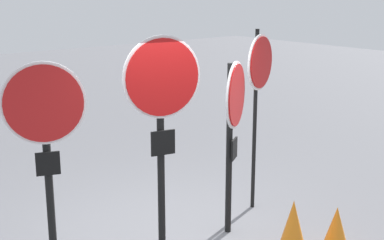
% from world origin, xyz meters
% --- Properties ---
extents(ground_plane, '(40.00, 40.00, 0.00)m').
position_xyz_m(ground_plane, '(0.00, 0.00, 0.00)').
color(ground_plane, slate).
extents(stop_sign_0, '(0.81, 0.33, 2.35)m').
position_xyz_m(stop_sign_0, '(-1.57, 0.14, 1.65)').
color(stop_sign_0, black).
rests_on(stop_sign_0, ground).
extents(stop_sign_1, '(0.87, 0.23, 2.57)m').
position_xyz_m(stop_sign_1, '(-0.45, -0.35, 1.83)').
color(stop_sign_1, black).
rests_on(stop_sign_1, ground).
extents(stop_sign_2, '(0.70, 0.46, 2.20)m').
position_xyz_m(stop_sign_2, '(0.65, -0.31, 1.56)').
color(stop_sign_2, black).
rests_on(stop_sign_2, ground).
extents(stop_sign_3, '(0.71, 0.29, 2.52)m').
position_xyz_m(stop_sign_3, '(1.44, 0.05, 1.89)').
color(stop_sign_3, black).
rests_on(stop_sign_3, ground).
extents(traffic_cone_0, '(0.48, 0.48, 0.76)m').
position_xyz_m(traffic_cone_0, '(0.62, -1.32, 0.38)').
color(traffic_cone_0, black).
rests_on(traffic_cone_0, ground).
extents(traffic_cone_1, '(0.39, 0.39, 0.56)m').
position_xyz_m(traffic_cone_1, '(1.25, -1.46, 0.28)').
color(traffic_cone_1, black).
rests_on(traffic_cone_1, ground).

